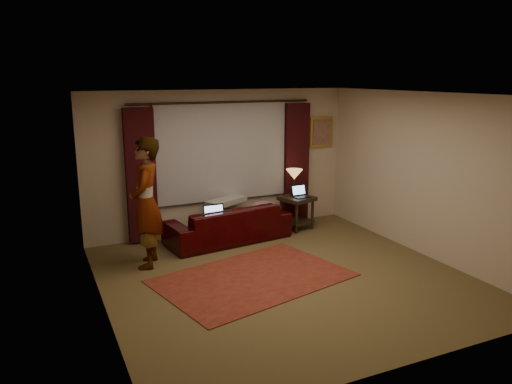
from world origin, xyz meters
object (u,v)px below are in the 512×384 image
at_px(person, 146,203).
at_px(laptop_table, 302,191).
at_px(laptop_sofa, 216,214).
at_px(tiffany_lamp, 294,182).
at_px(end_table, 297,213).
at_px(sofa, 228,217).

bearing_deg(person, laptop_table, 120.82).
relative_size(laptop_sofa, tiffany_lamp, 0.80).
distance_m(tiffany_lamp, person, 3.07).
relative_size(end_table, tiffany_lamp, 1.25).
relative_size(laptop_sofa, laptop_table, 1.23).
distance_m(end_table, tiffany_lamp, 0.57).
bearing_deg(tiffany_lamp, laptop_sofa, -166.09).
height_order(laptop_table, person, person).
bearing_deg(end_table, tiffany_lamp, 94.15).
bearing_deg(laptop_sofa, end_table, 11.64).
height_order(laptop_sofa, end_table, laptop_sofa).
bearing_deg(end_table, laptop_table, -54.36).
distance_m(end_table, person, 3.12).
relative_size(laptop_sofa, end_table, 0.64).
bearing_deg(tiffany_lamp, end_table, -85.85).
distance_m(laptop_sofa, tiffany_lamp, 1.80).
distance_m(sofa, end_table, 1.45).
distance_m(end_table, laptop_table, 0.43).
bearing_deg(laptop_sofa, tiffany_lamp, 14.99).
xyz_separation_m(laptop_sofa, laptop_table, (1.78, 0.25, 0.17)).
distance_m(laptop_table, person, 3.10).
distance_m(sofa, laptop_sofa, 0.37).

